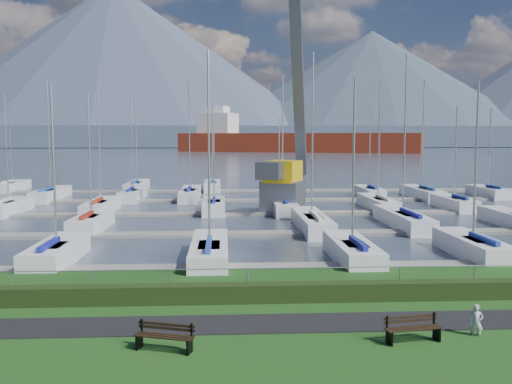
{
  "coord_description": "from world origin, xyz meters",
  "views": [
    {
      "loc": [
        -1.89,
        -21.63,
        6.32
      ],
      "look_at": [
        0.0,
        12.0,
        3.0
      ],
      "focal_mm": 40.0,
      "sensor_mm": 36.0,
      "label": 1
    }
  ],
  "objects": [
    {
      "name": "cargo_ship_mid",
      "position": [
        24.01,
        214.74,
        3.54
      ],
      "size": [
        99.3,
        52.49,
        21.5
      ],
      "rotation": [
        0.0,
        0.0,
        -0.37
      ],
      "color": "maroon",
      "rests_on": "water"
    },
    {
      "name": "water",
      "position": [
        0.0,
        260.0,
        -0.4
      ],
      "size": [
        800.0,
        540.0,
        0.2
      ],
      "primitive_type": "cube",
      "color": "#3B4656"
    },
    {
      "name": "sailboat_fleet",
      "position": [
        -4.41,
        26.95,
        5.33
      ],
      "size": [
        75.43,
        48.79,
        12.9
      ],
      "color": "maroon",
      "rests_on": "water"
    },
    {
      "name": "hedge",
      "position": [
        0.0,
        -0.4,
        0.35
      ],
      "size": [
        80.0,
        0.7,
        0.7
      ],
      "primitive_type": "cube",
      "color": "black",
      "rests_on": "grass"
    },
    {
      "name": "bench_left",
      "position": [
        -3.67,
        -5.2,
        0.42
      ],
      "size": [
        1.84,
        0.95,
        0.85
      ],
      "rotation": [
        0.0,
        0.0,
        -0.31
      ],
      "color": "black",
      "rests_on": "grass"
    },
    {
      "name": "fence",
      "position": [
        0.0,
        0.0,
        1.2
      ],
      "size": [
        80.0,
        0.04,
        0.04
      ],
      "primitive_type": "cylinder",
      "rotation": [
        0.0,
        1.57,
        0.0
      ],
      "color": "gray",
      "rests_on": "grass"
    },
    {
      "name": "foothill",
      "position": [
        0.0,
        330.0,
        6.0
      ],
      "size": [
        900.0,
        80.0,
        12.0
      ],
      "primitive_type": "cube",
      "color": "#475568",
      "rests_on": "water"
    },
    {
      "name": "mountains",
      "position": [
        7.35,
        404.62,
        46.68
      ],
      "size": [
        1190.0,
        360.0,
        115.0
      ],
      "color": "#465066",
      "rests_on": "water"
    },
    {
      "name": "bench_right",
      "position": [
        3.88,
        -4.92,
        0.42
      ],
      "size": [
        1.85,
        0.74,
        0.85
      ],
      "rotation": [
        0.0,
        0.0,
        0.18
      ],
      "color": "black",
      "rests_on": "grass"
    },
    {
      "name": "crane",
      "position": [
        3.59,
        28.02,
        5.33
      ],
      "size": [
        6.08,
        13.48,
        22.35
      ],
      "rotation": [
        0.0,
        0.0,
        -0.4
      ],
      "color": "slate",
      "rests_on": "water"
    },
    {
      "name": "docks",
      "position": [
        0.0,
        26.0,
        -0.22
      ],
      "size": [
        90.0,
        41.6,
        0.25
      ],
      "color": "gray",
      "rests_on": "water"
    },
    {
      "name": "person",
      "position": [
        6.07,
        -4.5,
        0.58
      ],
      "size": [
        0.5,
        0.43,
        1.16
      ],
      "primitive_type": "imported",
      "rotation": [
        0.0,
        0.0,
        -0.43
      ],
      "color": "#B4B4BB",
      "rests_on": "grass"
    },
    {
      "name": "path",
      "position": [
        0.0,
        -3.0,
        0.01
      ],
      "size": [
        160.0,
        2.0,
        0.04
      ],
      "primitive_type": "cube",
      "color": "black",
      "rests_on": "grass"
    }
  ]
}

